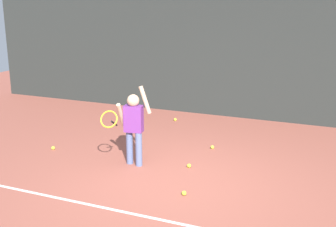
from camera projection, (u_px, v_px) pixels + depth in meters
ground_plane at (175, 185)px, 6.31m from camera, size 20.00×20.00×0.00m
court_line_baseline at (145, 216)px, 5.39m from camera, size 9.00×0.05×0.00m
back_fence_windscreen at (243, 38)px, 9.50m from camera, size 13.70×0.08×3.70m
fence_post_0 at (12, 27)px, 12.04m from camera, size 0.09×0.09×3.85m
fence_post_1 at (154, 32)px, 10.37m from camera, size 0.09×0.09×3.85m
tennis_player at (133, 123)px, 6.90m from camera, size 0.65×0.65×1.35m
tennis_ball_1 at (53, 148)px, 7.80m from camera, size 0.07×0.07×0.07m
tennis_ball_3 at (212, 147)px, 7.84m from camera, size 0.07×0.07×0.07m
tennis_ball_4 at (139, 119)px, 9.68m from camera, size 0.07×0.07×0.07m
tennis_ball_5 at (189, 166)px, 6.96m from camera, size 0.07×0.07×0.07m
tennis_ball_7 at (184, 193)px, 5.97m from camera, size 0.07×0.07×0.07m
tennis_ball_8 at (175, 120)px, 9.66m from camera, size 0.07×0.07×0.07m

